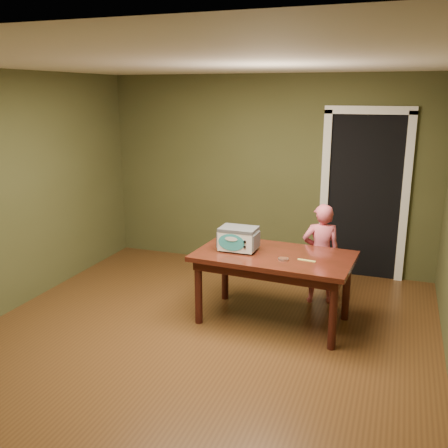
% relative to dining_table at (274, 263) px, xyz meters
% --- Properties ---
extents(floor, '(5.00, 5.00, 0.00)m').
position_rel_dining_table_xyz_m(floor, '(-0.56, -0.75, -0.65)').
color(floor, '#543318').
rests_on(floor, ground).
extents(room_shell, '(4.52, 5.02, 2.61)m').
position_rel_dining_table_xyz_m(room_shell, '(-0.56, -0.75, 1.06)').
color(room_shell, '#444525').
rests_on(room_shell, ground).
extents(doorway, '(1.10, 0.66, 2.25)m').
position_rel_dining_table_xyz_m(doorway, '(0.74, 2.03, 0.41)').
color(doorway, black).
rests_on(doorway, ground).
extents(dining_table, '(1.65, 1.00, 0.75)m').
position_rel_dining_table_xyz_m(dining_table, '(0.00, 0.00, 0.00)').
color(dining_table, '#34150C').
rests_on(dining_table, floor).
extents(toy_oven, '(0.41, 0.28, 0.25)m').
position_rel_dining_table_xyz_m(toy_oven, '(-0.38, -0.01, 0.24)').
color(toy_oven, '#4C4F54').
rests_on(toy_oven, dining_table).
extents(baking_pan, '(0.10, 0.10, 0.02)m').
position_rel_dining_table_xyz_m(baking_pan, '(0.14, -0.16, 0.11)').
color(baking_pan, silver).
rests_on(baking_pan, dining_table).
extents(spatula, '(0.18, 0.05, 0.01)m').
position_rel_dining_table_xyz_m(spatula, '(0.36, -0.10, 0.10)').
color(spatula, '#E9DF65').
rests_on(spatula, dining_table).
extents(child, '(0.48, 0.38, 1.17)m').
position_rel_dining_table_xyz_m(child, '(0.38, 0.68, -0.07)').
color(child, '#DD5B70').
rests_on(child, floor).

